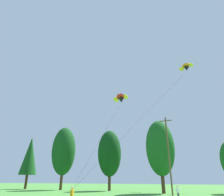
% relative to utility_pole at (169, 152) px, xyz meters
% --- Properties ---
extents(treeline_tree_a, '(4.58, 4.58, 13.54)m').
position_rel_utility_pole_xyz_m(treeline_tree_a, '(-38.61, 9.49, 1.86)').
color(treeline_tree_a, '#472D19').
rests_on(treeline_tree_a, ground_plane).
extents(treeline_tree_b, '(5.89, 5.89, 15.15)m').
position_rel_utility_pole_xyz_m(treeline_tree_b, '(-27.17, 8.86, 2.55)').
color(treeline_tree_b, '#472D19').
rests_on(treeline_tree_b, ground_plane).
extents(treeline_tree_c, '(5.43, 5.43, 13.44)m').
position_rel_utility_pole_xyz_m(treeline_tree_c, '(-14.76, 9.52, 1.51)').
color(treeline_tree_c, '#472D19').
rests_on(treeline_tree_c, ground_plane).
extents(treeline_tree_d, '(5.41, 5.41, 13.38)m').
position_rel_utility_pole_xyz_m(treeline_tree_d, '(-2.06, 4.46, 1.48)').
color(treeline_tree_d, '#472D19').
rests_on(treeline_tree_d, ground_plane).
extents(utility_pole, '(2.20, 0.26, 12.70)m').
position_rel_utility_pole_xyz_m(utility_pole, '(0.00, 0.00, 0.00)').
color(utility_pole, brown).
rests_on(utility_pole, ground_plane).
extents(kite_flyer_near, '(0.31, 0.59, 1.69)m').
position_rel_utility_pole_xyz_m(kite_flyer_near, '(-7.68, -17.21, -5.64)').
color(kite_flyer_near, '#4C4C51').
rests_on(kite_flyer_near, ground_plane).
extents(kite_flyer_mid, '(0.70, 0.72, 1.69)m').
position_rel_utility_pole_xyz_m(kite_flyer_mid, '(1.64, -7.89, -5.63)').
color(kite_flyer_mid, '#4C4C51').
rests_on(kite_flyer_mid, ground_plane).
extents(parafoil_kite_high_red_yellow, '(4.15, 8.44, 13.19)m').
position_rel_utility_pole_xyz_m(parafoil_kite_high_red_yellow, '(-4.99, -9.61, 7.04)').
color(parafoil_kite_high_red_yellow, red).
extents(parafoil_kite_mid_white, '(5.72, 20.82, 10.22)m').
position_rel_utility_pole_xyz_m(parafoil_kite_mid_white, '(-3.17, 12.08, 4.61)').
color(parafoil_kite_mid_white, white).
extents(parafoil_kite_far_orange, '(13.84, 14.18, 19.39)m').
position_rel_utility_pole_xyz_m(parafoil_kite_far_orange, '(4.72, -4.02, 13.24)').
color(parafoil_kite_far_orange, orange).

